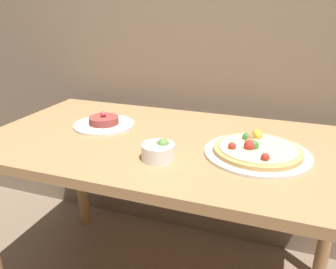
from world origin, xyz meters
The scene contains 4 objects.
dining_table centered at (0.00, 0.38, 0.65)m, with size 1.41×0.76×0.75m.
pizza_plate centered at (0.32, 0.35, 0.76)m, with size 0.35×0.35×0.06m.
tartare_plate centered at (-0.31, 0.43, 0.76)m, with size 0.25×0.25×0.06m.
small_bowl centered at (0.03, 0.21, 0.78)m, with size 0.11×0.11×0.07m.
Camera 1 is at (0.38, -0.69, 1.21)m, focal length 35.00 mm.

